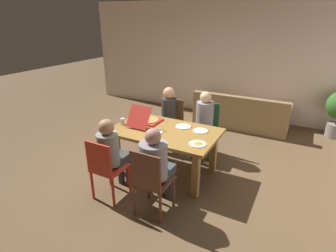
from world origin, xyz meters
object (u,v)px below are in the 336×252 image
(plate_2, at_px, (200,131))
(chair_1, at_px, (105,167))
(chair_0, at_px, (171,121))
(plate_3, at_px, (183,126))
(person_2, at_px, (203,120))
(person_3, at_px, (156,162))
(person_1, at_px, (112,151))
(plate_0, at_px, (155,132))
(drinking_glass_1, at_px, (151,135))
(chair_2, at_px, (206,127))
(person_0, at_px, (168,114))
(drinking_glass_0, at_px, (123,121))
(pizza_box_0, at_px, (147,120))
(plate_1, at_px, (198,144))
(dining_table, at_px, (165,137))
(couch, at_px, (241,115))
(chair_3, at_px, (150,180))

(plate_2, bearing_deg, chair_1, -125.72)
(chair_0, relative_size, plate_3, 3.77)
(person_2, relative_size, person_3, 1.02)
(person_1, relative_size, plate_0, 4.71)
(person_1, height_order, drinking_glass_1, person_1)
(person_3, bearing_deg, chair_2, 90.00)
(person_1, xyz_separation_m, plate_0, (0.28, 0.70, 0.07))
(person_0, relative_size, drinking_glass_0, 11.61)
(chair_0, xyz_separation_m, pizza_box_0, (-0.04, -0.80, 0.29))
(chair_2, distance_m, plate_2, 0.82)
(plate_1, bearing_deg, chair_1, -142.61)
(dining_table, distance_m, plate_0, 0.21)
(chair_2, bearing_deg, couch, 80.80)
(couch, bearing_deg, plate_3, -99.54)
(chair_2, xyz_separation_m, plate_3, (-0.13, -0.72, 0.25))
(person_2, height_order, plate_0, person_2)
(chair_2, relative_size, pizza_box_0, 1.61)
(person_1, distance_m, plate_2, 1.39)
(chair_3, relative_size, person_3, 0.79)
(pizza_box_0, bearing_deg, dining_table, -18.65)
(dining_table, relative_size, person_0, 1.37)
(drinking_glass_0, relative_size, drinking_glass_1, 0.89)
(drinking_glass_1, relative_size, couch, 0.06)
(person_0, bearing_deg, person_1, -90.00)
(pizza_box_0, bearing_deg, plate_0, -41.79)
(chair_1, height_order, chair_3, chair_3)
(chair_1, relative_size, plate_2, 3.94)
(dining_table, relative_size, couch, 0.79)
(couch, bearing_deg, chair_3, -94.20)
(plate_0, bearing_deg, plate_1, -6.34)
(person_3, height_order, drinking_glass_1, person_3)
(dining_table, bearing_deg, plate_1, -19.34)
(person_1, height_order, plate_3, person_1)
(plate_0, bearing_deg, person_1, -111.60)
(person_3, distance_m, couch, 3.49)
(chair_1, distance_m, couch, 3.75)
(chair_1, height_order, person_2, person_2)
(chair_3, bearing_deg, dining_table, 108.16)
(person_0, height_order, chair_2, person_0)
(chair_2, xyz_separation_m, plate_2, (0.18, -0.76, 0.25))
(plate_3, bearing_deg, chair_1, -114.32)
(plate_2, xyz_separation_m, plate_3, (-0.31, 0.04, 0.00))
(plate_1, height_order, drinking_glass_1, drinking_glass_1)
(person_1, xyz_separation_m, person_2, (0.70, 1.66, 0.01))
(drinking_glass_0, bearing_deg, plate_3, 21.83)
(chair_0, height_order, chair_1, chair_0)
(dining_table, bearing_deg, chair_1, -110.59)
(chair_1, xyz_separation_m, drinking_glass_1, (0.35, 0.63, 0.30))
(person_1, distance_m, couch, 3.61)
(chair_3, xyz_separation_m, plate_3, (-0.13, 1.25, 0.24))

